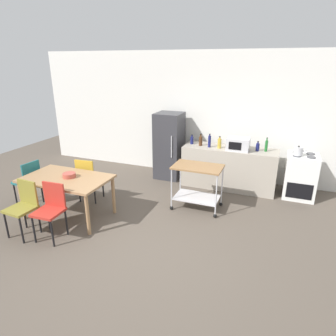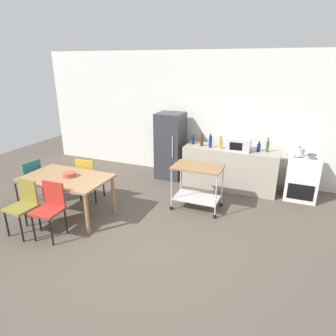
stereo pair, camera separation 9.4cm
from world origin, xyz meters
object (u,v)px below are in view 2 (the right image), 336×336
object	(u,v)px
chair_red	(50,206)
kitchen_cart	(197,180)
dining_table	(67,181)
bottle_soda	(268,146)
microwave	(239,144)
bottle_vinegar	(259,147)
kettle	(300,152)
chair_mustard	(89,176)
bottle_hot_sauce	(202,141)
bottle_olive_oil	(220,143)
chair_olive	(24,203)
stove_oven	(302,177)
bottle_wine	(210,142)
refrigerator	(170,146)
fruit_bowl	(69,175)
bottle_sparkling_water	(193,140)
chair_teal	(30,179)

from	to	relation	value
chair_red	kitchen_cart	bearing A→B (deg)	40.85
dining_table	bottle_soda	bearing A→B (deg)	37.31
microwave	bottle_vinegar	size ratio (longest dim) A/B	2.24
bottle_soda	kettle	distance (m)	0.62
bottle_soda	chair_mustard	bearing A→B (deg)	-151.33
kitchen_cart	microwave	xyz separation A→B (m)	(0.54, 1.13, 0.46)
bottle_soda	bottle_hot_sauce	bearing A→B (deg)	-177.35
chair_red	bottle_olive_oil	bearing A→B (deg)	52.56
chair_olive	stove_oven	size ratio (longest dim) A/B	0.97
chair_mustard	bottle_wine	xyz separation A→B (m)	(2.01, 1.62, 0.51)
chair_red	refrigerator	size ratio (longest dim) A/B	0.57
kettle	refrigerator	bearing A→B (deg)	176.30
stove_oven	fruit_bowl	bearing A→B (deg)	-148.31
fruit_bowl	microwave	bearing A→B (deg)	41.40
bottle_hot_sauce	bottle_vinegar	world-z (taller)	bottle_hot_sauce
chair_olive	microwave	size ratio (longest dim) A/B	1.93
refrigerator	chair_mustard	bearing A→B (deg)	-118.94
chair_mustard	chair_red	world-z (taller)	same
chair_red	stove_oven	distance (m)	4.76
chair_mustard	bottle_hot_sauce	world-z (taller)	bottle_hot_sauce
chair_mustard	bottle_wine	size ratio (longest dim) A/B	3.03
bottle_olive_oil	bottle_sparkling_water	bearing A→B (deg)	170.05
chair_red	bottle_olive_oil	size ratio (longest dim) A/B	3.48
chair_olive	bottle_olive_oil	bearing A→B (deg)	54.62
chair_mustard	chair_olive	size ratio (longest dim) A/B	1.00
stove_oven	kitchen_cart	size ratio (longest dim) A/B	1.01
chair_teal	bottle_wine	bearing A→B (deg)	132.78
refrigerator	kettle	xyz separation A→B (m)	(2.78, -0.18, 0.23)
chair_olive	chair_red	distance (m)	0.48
chair_olive	bottle_soda	bearing A→B (deg)	46.40
chair_olive	kitchen_cart	size ratio (longest dim) A/B	0.98
chair_red	stove_oven	bearing A→B (deg)	36.42
chair_red	refrigerator	world-z (taller)	refrigerator
kettle	chair_teal	bearing A→B (deg)	-155.16
dining_table	bottle_soda	world-z (taller)	bottle_soda
bottle_soda	stove_oven	bearing A→B (deg)	-0.41
bottle_vinegar	chair_teal	bearing A→B (deg)	-150.23
bottle_wine	microwave	world-z (taller)	bottle_wine
dining_table	chair_olive	bearing A→B (deg)	-109.96
chair_red	bottle_vinegar	world-z (taller)	bottle_vinegar
dining_table	kitchen_cart	xyz separation A→B (m)	(2.05, 1.14, -0.10)
bottle_olive_oil	bottle_soda	distance (m)	0.95
chair_olive	chair_teal	bearing A→B (deg)	135.47
kitchen_cart	bottle_hot_sauce	bearing A→B (deg)	103.40
kitchen_cart	bottle_sparkling_water	size ratio (longest dim) A/B	4.25
chair_red	bottle_olive_oil	xyz separation A→B (m)	(1.99, 2.92, 0.49)
dining_table	bottle_wine	distance (m)	3.04
bottle_wine	kettle	bearing A→B (deg)	0.39
chair_olive	refrigerator	world-z (taller)	refrigerator
kitchen_cart	bottle_vinegar	size ratio (longest dim) A/B	4.43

